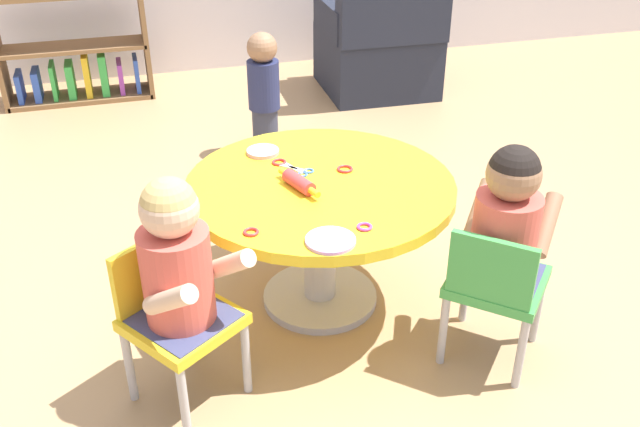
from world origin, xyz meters
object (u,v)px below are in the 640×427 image
toddler_standing (264,90)px  child_chair_left (175,315)px  seated_child_left (176,259)px  armchair_dark (379,46)px  bookshelf_low (75,56)px  rolling_pin (299,182)px  seated_child_right (507,220)px  child_chair_right (495,285)px  craft_scissors (300,171)px  craft_table (320,209)px

toddler_standing → child_chair_left: bearing=-110.6°
seated_child_left → armchair_dark: bearing=58.1°
child_chair_left → seated_child_left: (0.02, -0.03, 0.23)m
seated_child_left → armchair_dark: (1.57, 2.53, -0.22)m
bookshelf_low → rolling_pin: bearing=-72.4°
seated_child_left → seated_child_right: size_ratio=1.00×
child_chair_right → bookshelf_low: (-1.36, 3.03, -0.01)m
child_chair_right → craft_scissors: (-0.51, 0.58, 0.21)m
child_chair_right → craft_table: bearing=134.0°
craft_table → seated_child_right: (0.49, -0.45, 0.13)m
rolling_pin → craft_scissors: size_ratio=1.61×
rolling_pin → craft_scissors: bearing=73.7°
craft_scissors → toddler_standing: bearing=83.9°
seated_child_left → rolling_pin: seated_child_left is taller
child_chair_left → toddler_standing: toddler_standing is taller
child_chair_left → seated_child_right: 1.08m
craft_scissors → seated_child_right: bearing=-45.7°
craft_table → craft_scissors: 0.16m
craft_table → child_chair_right: child_chair_right is taller
seated_child_left → toddler_standing: bearing=70.4°
bookshelf_low → seated_child_left: bearing=-83.0°
armchair_dark → bookshelf_low: bearing=168.2°
seated_child_right → armchair_dark: (0.54, 2.59, -0.22)m
child_chair_left → rolling_pin: size_ratio=2.39×
seated_child_left → seated_child_right: bearing=-3.8°
craft_scissors → bookshelf_low: bearing=109.2°
bookshelf_low → toddler_standing: 1.52m
craft_table → seated_child_left: seated_child_left is taller
bookshelf_low → child_chair_left: bearing=-83.4°
bookshelf_low → child_chair_right: bearing=-65.8°
craft_table → rolling_pin: rolling_pin is taller
armchair_dark → toddler_standing: armchair_dark is taller
armchair_dark → rolling_pin: (-1.11, -2.18, 0.23)m
armchair_dark → craft_scissors: armchair_dark is taller
child_chair_left → craft_scissors: size_ratio=3.85×
seated_child_left → child_chair_left: bearing=124.5°
child_chair_left → craft_scissors: (0.52, 0.45, 0.21)m
child_chair_left → seated_child_left: bearing=-55.5°
child_chair_left → armchair_dark: bearing=57.4°
seated_child_right → craft_scissors: 0.76m
child_chair_right → craft_scissors: bearing=131.3°
seated_child_right → armchair_dark: size_ratio=0.60×
craft_table → seated_child_left: 0.67m
rolling_pin → seated_child_right: bearing=-36.2°
seated_child_right → bookshelf_low: (-1.39, 3.00, -0.24)m
seated_child_left → child_chair_right: size_ratio=0.95×
bookshelf_low → craft_table: bearing=-70.5°
craft_table → bookshelf_low: bookshelf_low is taller
child_chair_left → rolling_pin: rolling_pin is taller
armchair_dark → craft_scissors: size_ratio=6.11×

